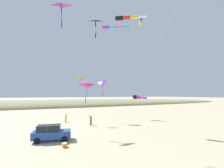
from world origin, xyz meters
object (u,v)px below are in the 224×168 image
at_px(parked_car, 51,133).
at_px(person_adult_flyer, 91,120).
at_px(cooler_box, 64,145).
at_px(kite_delta_red_high_left, 87,84).
at_px(kite_delta_striped_overhead, 95,21).
at_px(kite_windsock_small_distant, 126,18).
at_px(kite_windsock_green_low_center, 138,97).
at_px(kite_delta_white_trailing, 102,83).
at_px(kite_delta_black_fish_shape, 80,79).
at_px(kite_windsock_teal_far_right, 112,27).
at_px(kite_delta_orange_high_right, 61,5).
at_px(person_child_green_jacket, 66,118).
at_px(kite_box_yellow_midlevel, 141,21).

bearing_deg(parked_car, person_adult_flyer, 134.40).
bearing_deg(cooler_box, kite_delta_red_high_left, 133.89).
height_order(parked_car, kite_delta_striped_overhead, kite_delta_striped_overhead).
relative_size(kite_windsock_small_distant, kite_windsock_green_low_center, 1.42).
xyz_separation_m(kite_delta_white_trailing, kite_delta_red_high_left, (9.82, -6.48, -1.12)).
height_order(kite_delta_striped_overhead, kite_delta_black_fish_shape, kite_delta_striped_overhead).
xyz_separation_m(kite_delta_white_trailing, kite_windsock_teal_far_right, (5.66, -0.67, 9.37)).
relative_size(kite_delta_red_high_left, kite_delta_black_fish_shape, 1.11).
xyz_separation_m(kite_delta_orange_high_right, kite_windsock_green_low_center, (-15.67, 19.38, -8.56)).
height_order(kite_delta_orange_high_right, kite_windsock_green_low_center, kite_delta_orange_high_right).
bearing_deg(kite_delta_orange_high_right, kite_windsock_green_low_center, 128.97).
bearing_deg(kite_windsock_small_distant, kite_delta_red_high_left, -115.73).
height_order(kite_delta_white_trailing, kite_windsock_teal_far_right, kite_windsock_teal_far_right).
bearing_deg(kite_delta_black_fish_shape, cooler_box, -21.19).
height_order(cooler_box, kite_delta_striped_overhead, kite_delta_striped_overhead).
height_order(person_child_green_jacket, kite_windsock_green_low_center, kite_windsock_green_low_center).
bearing_deg(kite_delta_red_high_left, person_child_green_jacket, -178.51).
bearing_deg(kite_windsock_small_distant, kite_windsock_teal_far_right, 171.05).
bearing_deg(kite_delta_orange_high_right, person_adult_flyer, 150.77).
distance_m(kite_delta_orange_high_right, kite_box_yellow_midlevel, 21.96).
xyz_separation_m(kite_windsock_green_low_center, kite_box_yellow_midlevel, (4.04, -2.07, 15.43)).
height_order(kite_delta_striped_overhead, kite_box_yellow_midlevel, kite_box_yellow_midlevel).
xyz_separation_m(person_adult_flyer, kite_windsock_green_low_center, (-2.28, 11.88, 3.85)).
distance_m(parked_car, cooler_box, 3.30).
bearing_deg(kite_delta_white_trailing, cooler_box, -36.98).
distance_m(kite_delta_white_trailing, kite_delta_black_fish_shape, 4.73).
xyz_separation_m(cooler_box, kite_windsock_teal_far_right, (-7.35, 9.13, 17.05)).
distance_m(person_adult_flyer, kite_delta_orange_high_right, 19.74).
height_order(kite_delta_orange_high_right, kite_delta_striped_overhead, kite_delta_striped_overhead).
relative_size(kite_windsock_small_distant, kite_delta_striped_overhead, 1.12).
bearing_deg(kite_delta_red_high_left, kite_delta_striped_overhead, 1.92).
bearing_deg(person_adult_flyer, kite_delta_red_high_left, -23.54).
distance_m(parked_car, person_child_green_jacket, 12.88).
bearing_deg(person_adult_flyer, kite_delta_striped_overhead, -16.67).
height_order(person_child_green_jacket, kite_windsock_small_distant, kite_windsock_small_distant).
distance_m(parked_car, kite_windsock_small_distant, 17.65).
bearing_deg(kite_windsock_small_distant, kite_delta_black_fish_shape, -166.28).
bearing_deg(kite_delta_black_fish_shape, person_adult_flyer, 24.99).
bearing_deg(kite_box_yellow_midlevel, kite_delta_red_high_left, -67.40).
bearing_deg(kite_box_yellow_midlevel, kite_windsock_teal_far_right, -80.28).
bearing_deg(kite_windsock_small_distant, kite_delta_striped_overhead, -82.54).
distance_m(kite_box_yellow_midlevel, kite_delta_black_fish_shape, 16.85).
distance_m(person_child_green_jacket, kite_box_yellow_midlevel, 24.37).
height_order(kite_windsock_green_low_center, kite_box_yellow_midlevel, kite_box_yellow_midlevel).
bearing_deg(parked_car, kite_box_yellow_midlevel, 107.73).
relative_size(kite_delta_white_trailing, kite_delta_orange_high_right, 0.62).
bearing_deg(kite_windsock_green_low_center, parked_car, -63.68).
distance_m(person_adult_flyer, kite_delta_white_trailing, 8.15).
bearing_deg(kite_windsock_teal_far_right, kite_delta_red_high_left, -54.38).
distance_m(kite_windsock_green_low_center, kite_windsock_teal_far_right, 16.33).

